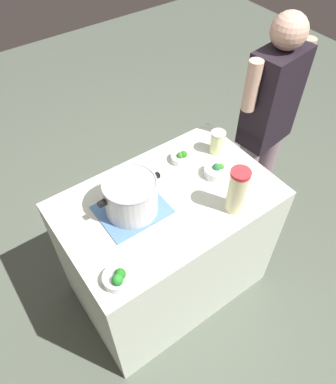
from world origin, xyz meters
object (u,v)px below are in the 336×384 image
at_px(broccoli_bowl_front, 216,171).
at_px(mason_jar, 217,142).
at_px(cooking_pot, 131,196).
at_px(lemonade_pitcher, 237,191).
at_px(person_cook, 265,127).
at_px(broccoli_bowl_back, 118,278).
at_px(broccoli_bowl_center, 181,157).

bearing_deg(broccoli_bowl_front, mason_jar, 48.54).
relative_size(cooking_pot, lemonade_pitcher, 1.28).
bearing_deg(person_cook, broccoli_bowl_front, -164.34).
bearing_deg(mason_jar, broccoli_bowl_back, -156.39).
height_order(cooking_pot, mason_jar, cooking_pot).
distance_m(cooking_pot, broccoli_bowl_front, 0.52).
bearing_deg(broccoli_bowl_back, mason_jar, 23.61).
xyz_separation_m(broccoli_bowl_center, broccoli_bowl_back, (-0.69, -0.46, 0.01)).
bearing_deg(broccoli_bowl_center, cooking_pot, -161.19).
distance_m(broccoli_bowl_front, person_cook, 0.58).
height_order(cooking_pot, broccoli_bowl_front, cooking_pot).
bearing_deg(lemonade_pitcher, broccoli_bowl_center, 90.77).
xyz_separation_m(mason_jar, broccoli_bowl_center, (-0.22, 0.06, -0.05)).
relative_size(mason_jar, broccoli_bowl_center, 1.21).
bearing_deg(broccoli_bowl_front, broccoli_bowl_center, 113.62).
distance_m(lemonade_pitcher, broccoli_bowl_back, 0.70).
relative_size(cooking_pot, broccoli_bowl_front, 2.60).
xyz_separation_m(mason_jar, broccoli_bowl_back, (-0.91, -0.40, -0.04)).
xyz_separation_m(broccoli_bowl_back, person_cook, (1.34, 0.41, -0.06)).
height_order(broccoli_bowl_front, broccoli_bowl_back, broccoli_bowl_back).
bearing_deg(broccoli_bowl_center, broccoli_bowl_back, -146.63).
bearing_deg(person_cook, cooking_pot, -174.76).
bearing_deg(mason_jar, cooking_pot, -172.28).
xyz_separation_m(broccoli_bowl_front, person_cook, (0.56, 0.16, -0.06)).
xyz_separation_m(cooking_pot, lemonade_pitcher, (0.43, -0.30, 0.02)).
bearing_deg(broccoli_bowl_front, person_cook, 15.66).
relative_size(broccoli_bowl_back, person_cook, 0.08).
xyz_separation_m(cooking_pot, broccoli_bowl_front, (0.52, -0.06, -0.08)).
xyz_separation_m(lemonade_pitcher, person_cook, (0.64, 0.39, -0.16)).
bearing_deg(mason_jar, broccoli_bowl_center, 165.13).
height_order(cooking_pot, broccoli_bowl_back, cooking_pot).
height_order(mason_jar, broccoli_bowl_center, mason_jar).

